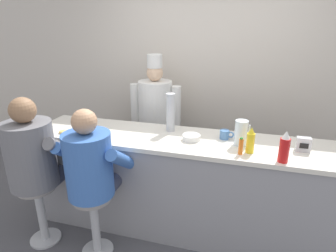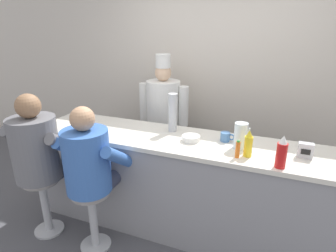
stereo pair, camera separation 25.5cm
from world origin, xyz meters
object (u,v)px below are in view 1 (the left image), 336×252
at_px(ketchup_bottle_red, 284,148).
at_px(hot_sauce_bottle_orange, 241,146).
at_px(water_pitcher_clear, 241,133).
at_px(cereal_bowl, 191,137).
at_px(diner_seated_blue, 91,168).
at_px(cup_stack_steel, 171,112).
at_px(mustard_bottle_yellow, 251,141).
at_px(coffee_mug_blue, 225,135).
at_px(cook_in_whites_near, 155,115).
at_px(napkin_dispenser_chrome, 303,144).
at_px(diner_seated_grey, 34,157).
at_px(breakfast_plate, 64,134).

bearing_deg(ketchup_bottle_red, hot_sauce_bottle_orange, 171.33).
relative_size(hot_sauce_bottle_orange, water_pitcher_clear, 0.64).
height_order(cereal_bowl, diner_seated_blue, diner_seated_blue).
bearing_deg(cup_stack_steel, mustard_bottle_yellow, -22.27).
bearing_deg(cereal_bowl, coffee_mug_blue, 20.72).
distance_m(mustard_bottle_yellow, cup_stack_steel, 0.82).
height_order(mustard_bottle_yellow, hot_sauce_bottle_orange, mustard_bottle_yellow).
bearing_deg(cook_in_whites_near, cereal_bowl, -53.38).
xyz_separation_m(coffee_mug_blue, napkin_dispenser_chrome, (0.64, -0.10, 0.02)).
relative_size(cereal_bowl, coffee_mug_blue, 1.26).
xyz_separation_m(hot_sauce_bottle_orange, cup_stack_steel, (-0.69, 0.37, 0.12)).
xyz_separation_m(mustard_bottle_yellow, diner_seated_grey, (-1.82, -0.37, -0.21)).
height_order(hot_sauce_bottle_orange, water_pitcher_clear, water_pitcher_clear).
bearing_deg(water_pitcher_clear, cook_in_whites_near, 141.80).
relative_size(hot_sauce_bottle_orange, coffee_mug_blue, 1.10).
bearing_deg(napkin_dispenser_chrome, cup_stack_steel, 172.08).
bearing_deg(water_pitcher_clear, diner_seated_blue, -156.32).
distance_m(coffee_mug_blue, diner_seated_grey, 1.72).
relative_size(ketchup_bottle_red, water_pitcher_clear, 1.12).
bearing_deg(cereal_bowl, diner_seated_grey, -158.79).
xyz_separation_m(napkin_dispenser_chrome, diner_seated_grey, (-2.24, -0.52, -0.17)).
xyz_separation_m(water_pitcher_clear, breakfast_plate, (-1.62, -0.21, -0.10)).
bearing_deg(breakfast_plate, cup_stack_steel, 22.06).
relative_size(ketchup_bottle_red, diner_seated_blue, 0.18).
xyz_separation_m(mustard_bottle_yellow, breakfast_plate, (-1.70, -0.07, -0.09)).
distance_m(cup_stack_steel, diner_seated_grey, 1.29).
height_order(cereal_bowl, coffee_mug_blue, coffee_mug_blue).
bearing_deg(water_pitcher_clear, cereal_bowl, -179.28).
relative_size(breakfast_plate, diner_seated_grey, 0.17).
relative_size(diner_seated_grey, cook_in_whites_near, 0.86).
height_order(ketchup_bottle_red, breakfast_plate, ketchup_bottle_red).
bearing_deg(hot_sauce_bottle_orange, ketchup_bottle_red, -8.67).
height_order(breakfast_plate, cook_in_whites_near, cook_in_whites_near).
bearing_deg(cook_in_whites_near, water_pitcher_clear, -38.20).
bearing_deg(cereal_bowl, napkin_dispenser_chrome, 0.78).
bearing_deg(hot_sauce_bottle_orange, cereal_bowl, 156.80).
distance_m(diner_seated_grey, diner_seated_blue, 0.56).
height_order(mustard_bottle_yellow, cook_in_whites_near, cook_in_whites_near).
distance_m(napkin_dispenser_chrome, diner_seated_blue, 1.77).
bearing_deg(coffee_mug_blue, diner_seated_grey, -158.88).
xyz_separation_m(water_pitcher_clear, coffee_mug_blue, (-0.14, 0.10, -0.07)).
xyz_separation_m(cereal_bowl, diner_seated_blue, (-0.74, -0.51, -0.16)).
bearing_deg(water_pitcher_clear, mustard_bottle_yellow, -60.06).
distance_m(hot_sauce_bottle_orange, cook_in_whites_near, 1.48).
relative_size(ketchup_bottle_red, cook_in_whites_near, 0.15).
relative_size(mustard_bottle_yellow, breakfast_plate, 0.92).
relative_size(cup_stack_steel, diner_seated_blue, 0.28).
distance_m(breakfast_plate, cook_in_whites_near, 1.19).
xyz_separation_m(water_pitcher_clear, cereal_bowl, (-0.43, -0.01, -0.09)).
relative_size(water_pitcher_clear, cereal_bowl, 1.37).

